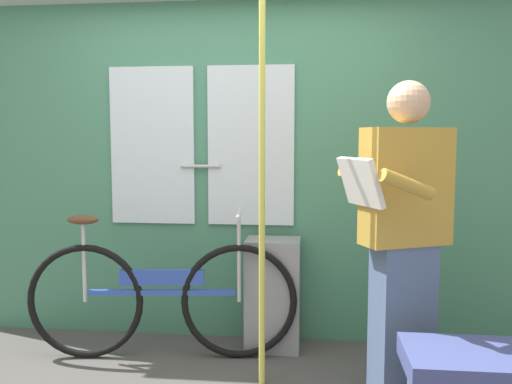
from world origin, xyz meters
TOP-DOWN VIEW (x-y plane):
  - train_door_wall at (-0.01, 1.10)m, footprint 4.03×0.28m
  - bicycle_near_door at (-0.38, 0.64)m, footprint 1.73×0.44m
  - passenger_reading_newspaper at (1.07, 0.31)m, footprint 0.63×0.58m
  - trash_bin_by_wall at (0.32, 0.89)m, footprint 0.36×0.28m
  - handrail_pole at (0.30, 0.35)m, footprint 0.04×0.04m

SIDE VIEW (x-z plane):
  - trash_bin_by_wall at x=0.32m, z-range 0.00..0.75m
  - bicycle_near_door at x=-0.38m, z-range -0.08..0.87m
  - passenger_reading_newspaper at x=1.07m, z-range 0.05..1.77m
  - handrail_pole at x=0.30m, z-range 0.00..2.36m
  - train_door_wall at x=-0.01m, z-range 0.05..2.45m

